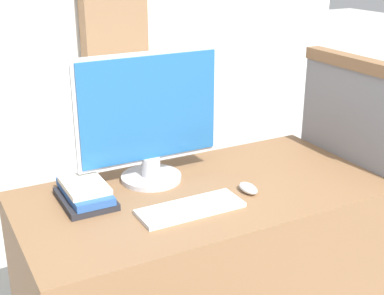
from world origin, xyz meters
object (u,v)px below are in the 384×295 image
Objects in this scene: keyboard at (190,208)px; book_stack at (85,193)px; mouse at (248,188)px; monitor at (149,118)px.

keyboard is 1.37× the size of book_stack.
keyboard is 3.90× the size of mouse.
mouse is 0.35× the size of book_stack.
mouse is at bearing -45.14° from monitor.
monitor is at bearing 92.91° from keyboard.
monitor is at bearing 12.35° from book_stack.
monitor is 1.54× the size of keyboard.
mouse is at bearing -20.83° from book_stack.
monitor reaches higher than mouse.
book_stack is at bearing -167.65° from monitor.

